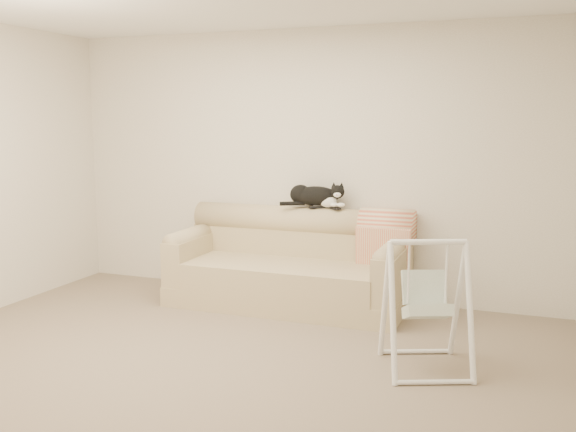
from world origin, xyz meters
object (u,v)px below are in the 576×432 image
(remote_a, at_px, (318,207))
(tuxedo_cat, at_px, (316,196))
(sofa, at_px, (290,267))
(remote_b, at_px, (334,208))
(baby_swing, at_px, (426,305))

(remote_a, height_order, tuxedo_cat, tuxedo_cat)
(sofa, height_order, tuxedo_cat, tuxedo_cat)
(remote_a, relative_size, remote_b, 1.11)
(sofa, relative_size, remote_a, 12.26)
(remote_b, bearing_deg, sofa, -148.03)
(sofa, xyz_separation_m, tuxedo_cat, (0.17, 0.24, 0.66))
(sofa, bearing_deg, remote_b, 31.97)
(remote_a, relative_size, baby_swing, 0.19)
(remote_b, height_order, tuxedo_cat, tuxedo_cat)
(tuxedo_cat, bearing_deg, sofa, -125.22)
(sofa, xyz_separation_m, remote_b, (0.36, 0.23, 0.56))
(remote_b, distance_m, baby_swing, 1.83)
(remote_b, relative_size, tuxedo_cat, 0.26)
(remote_a, bearing_deg, baby_swing, -48.69)
(remote_a, bearing_deg, remote_b, -3.69)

